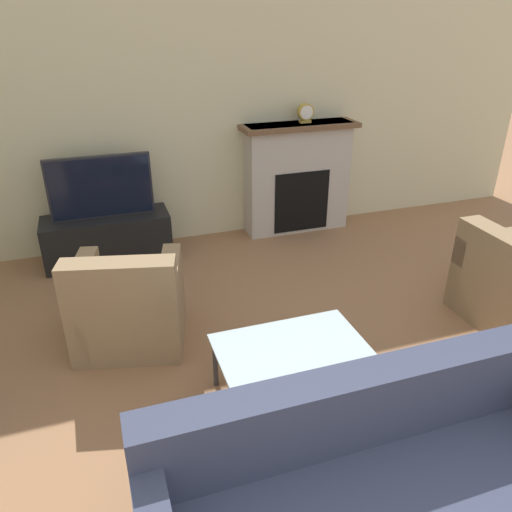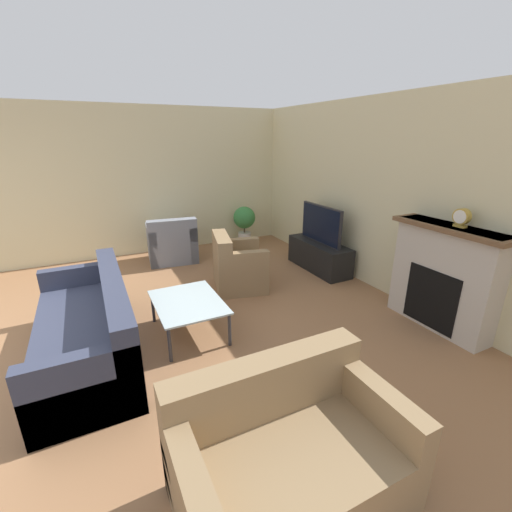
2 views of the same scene
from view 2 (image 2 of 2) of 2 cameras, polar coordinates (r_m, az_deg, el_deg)
name	(u,v)px [view 2 (image 2 of 2)]	position (r m, az deg, el deg)	size (l,w,h in m)	color
wall_back	(373,195)	(5.33, 18.87, 9.57)	(8.96, 0.06, 2.70)	beige
wall_left	(151,182)	(6.87, -17.12, 11.71)	(0.06, 8.18, 2.70)	beige
fireplace	(444,276)	(4.49, 28.80, -2.89)	(1.30, 0.37, 1.24)	#BCB2A3
tv_stand	(319,256)	(5.92, 10.48, 0.04)	(1.25, 0.45, 0.48)	black
tv	(321,224)	(5.76, 10.79, 5.21)	(0.99, 0.06, 0.62)	#232328
couch_sectional	(89,331)	(3.93, -26.01, -11.18)	(2.14, 0.86, 0.82)	#33384C
couch_loveseat	(288,457)	(2.45, 5.34, -30.40)	(0.86, 1.38, 0.82)	#8C704C
armchair_by_window	(172,245)	(6.39, -13.79, 1.84)	(0.84, 0.91, 0.82)	gray
armchair_accent	(237,268)	(5.11, -3.14, -1.98)	(0.94, 0.88, 0.82)	#8C704C
coffee_table	(188,304)	(3.97, -11.28, -7.85)	(0.97, 0.72, 0.41)	#333338
potted_plant	(244,221)	(7.15, -1.96, 5.86)	(0.45, 0.45, 0.80)	beige
mantel_clock	(462,217)	(4.27, 31.06, 5.53)	(0.17, 0.07, 0.20)	#B79338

